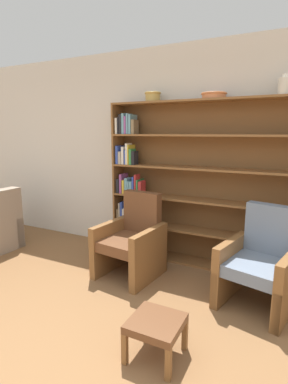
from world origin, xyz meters
name	(u,v)px	position (x,y,z in m)	size (l,w,h in m)	color
wall_back	(191,155)	(0.00, 2.60, 1.38)	(12.00, 0.06, 2.75)	silver
bookshelf	(191,187)	(0.05, 2.43, 0.99)	(2.55, 0.30, 2.05)	brown
bowl_cream	(153,96)	(-0.47, 2.41, 2.11)	(0.21, 0.21, 0.12)	tan
bowl_terracotta	(214,95)	(0.31, 2.41, 2.09)	(0.29, 0.29, 0.07)	#C67547
vase_tall	(286,86)	(1.05, 2.41, 2.14)	(0.16, 0.16, 0.21)	silver
armchair_leather	(132,241)	(-0.44, 1.78, 0.41)	(0.72, 0.75, 0.97)	brown
armchair_cushioned	(260,264)	(0.99, 1.77, 0.41)	(0.78, 0.81, 0.97)	brown
footstool	(156,326)	(0.38, 0.66, 0.25)	(0.38, 0.38, 0.31)	brown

